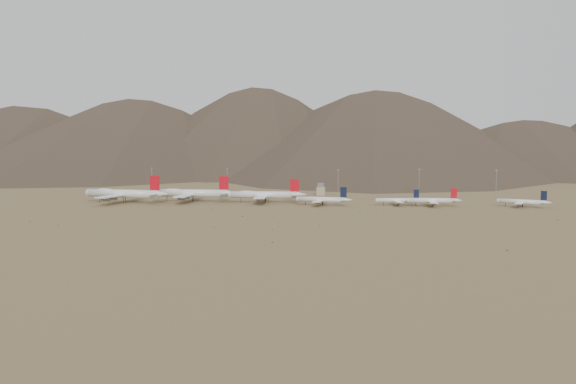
# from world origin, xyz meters

# --- Properties ---
(ground) EXTENTS (3000.00, 3000.00, 0.00)m
(ground) POSITION_xyz_m (0.00, 0.00, 0.00)
(ground) COLOR #93774C
(ground) RESTS_ON ground
(mountain_ridge) EXTENTS (4400.00, 1000.00, 300.00)m
(mountain_ridge) POSITION_xyz_m (0.00, 900.00, 150.00)
(mountain_ridge) COLOR #4B3C2D
(mountain_ridge) RESTS_ON ground
(widebody_west) EXTENTS (79.33, 61.67, 23.65)m
(widebody_west) POSITION_xyz_m (-129.00, 20.10, 8.16)
(widebody_west) COLOR white
(widebody_west) RESTS_ON ground
(widebody_centre) EXTENTS (75.66, 57.87, 22.46)m
(widebody_centre) POSITION_xyz_m (-74.48, 37.58, 7.75)
(widebody_centre) COLOR white
(widebody_centre) RESTS_ON ground
(widebody_east) EXTENTS (68.21, 52.63, 20.26)m
(widebody_east) POSITION_xyz_m (-10.91, 39.68, 6.99)
(widebody_east) COLOR white
(widebody_east) RESTS_ON ground
(narrowbody_a) EXTENTS (46.82, 34.03, 15.51)m
(narrowbody_a) POSITION_xyz_m (40.71, 24.53, 5.03)
(narrowbody_a) COLOR white
(narrowbody_a) RESTS_ON ground
(narrowbody_b) EXTENTS (39.42, 28.69, 13.07)m
(narrowbody_b) POSITION_xyz_m (101.62, 35.50, 4.24)
(narrowbody_b) COLOR white
(narrowbody_b) RESTS_ON ground
(narrowbody_c) EXTENTS (44.58, 32.16, 14.72)m
(narrowbody_c) POSITION_xyz_m (128.83, 32.28, 4.78)
(narrowbody_c) COLOR white
(narrowbody_c) RESTS_ON ground
(narrowbody_d) EXTENTS (39.12, 29.38, 13.64)m
(narrowbody_d) POSITION_xyz_m (198.11, 36.22, 4.43)
(narrowbody_d) COLOR white
(narrowbody_d) RESTS_ON ground
(control_tower) EXTENTS (8.00, 8.00, 12.00)m
(control_tower) POSITION_xyz_m (30.00, 120.00, 5.32)
(control_tower) COLOR tan
(control_tower) RESTS_ON ground
(mast_far_west) EXTENTS (2.00, 0.60, 25.70)m
(mast_far_west) POSITION_xyz_m (-145.56, 123.01, 14.20)
(mast_far_west) COLOR gray
(mast_far_west) RESTS_ON ground
(mast_west) EXTENTS (2.00, 0.60, 25.70)m
(mast_west) POSITION_xyz_m (-66.67, 127.68, 14.20)
(mast_west) COLOR gray
(mast_west) RESTS_ON ground
(mast_centre) EXTENTS (2.00, 0.60, 25.70)m
(mast_centre) POSITION_xyz_m (47.23, 113.50, 14.20)
(mast_centre) COLOR gray
(mast_centre) RESTS_ON ground
(mast_east) EXTENTS (2.00, 0.60, 25.70)m
(mast_east) POSITION_xyz_m (125.34, 135.60, 14.20)
(mast_east) COLOR gray
(mast_east) RESTS_ON ground
(mast_far_east) EXTENTS (2.00, 0.60, 25.70)m
(mast_far_east) POSITION_xyz_m (195.92, 126.13, 14.20)
(mast_far_east) COLOR gray
(mast_far_east) RESTS_ON ground
(desert_scrub) EXTENTS (438.03, 165.90, 0.90)m
(desert_scrub) POSITION_xyz_m (17.05, -81.34, 0.33)
(desert_scrub) COLOR olive
(desert_scrub) RESTS_ON ground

